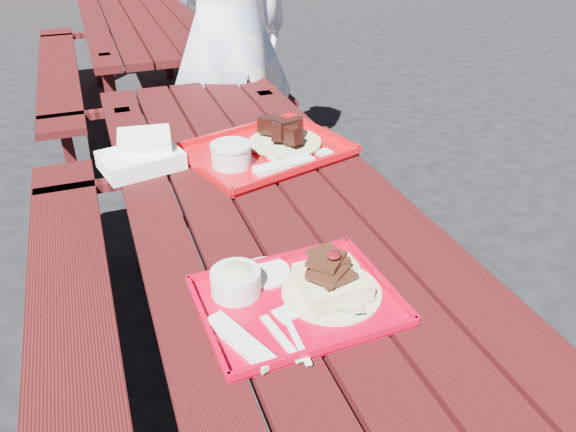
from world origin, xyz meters
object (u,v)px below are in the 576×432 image
at_px(picnic_table_near, 271,267).
at_px(far_tray, 265,149).
at_px(person, 227,32).
at_px(near_tray, 293,289).
at_px(picnic_table_far, 143,43).

distance_m(picnic_table_near, far_tray, 0.42).
distance_m(picnic_table_near, person, 1.37).
distance_m(near_tray, far_tray, 0.75).
xyz_separation_m(near_tray, far_tray, (0.17, 0.73, -0.01)).
bearing_deg(far_tray, near_tray, -103.42).
height_order(near_tray, far_tray, near_tray).
height_order(near_tray, person, person).
relative_size(picnic_table_near, picnic_table_far, 1.00).
relative_size(picnic_table_far, person, 1.28).
bearing_deg(person, picnic_table_far, -91.58).
height_order(picnic_table_near, near_tray, near_tray).
bearing_deg(person, far_tray, 71.86).
xyz_separation_m(near_tray, person, (0.30, 1.68, 0.16)).
bearing_deg(person, picnic_table_near, 69.54).
bearing_deg(far_tray, picnic_table_far, 92.36).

